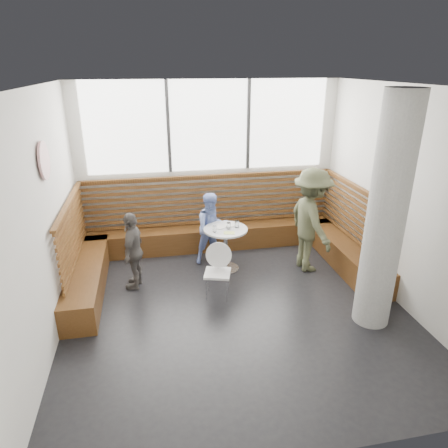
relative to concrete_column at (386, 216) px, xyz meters
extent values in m
cube|color=silver|center=(-1.85, 0.60, 0.00)|extent=(5.00, 5.00, 3.20)
cube|color=black|center=(-1.85, 0.60, -1.60)|extent=(5.00, 5.00, 0.01)
cube|color=white|center=(-1.85, 0.60, 1.60)|extent=(5.00, 5.00, 0.01)
cube|color=white|center=(-1.85, 3.08, 0.77)|extent=(4.50, 0.02, 1.65)
cube|color=#3F3F42|center=(-2.60, 3.06, 0.77)|extent=(0.06, 0.04, 1.65)
cube|color=#3F3F42|center=(-1.10, 3.06, 0.77)|extent=(0.06, 0.04, 1.65)
cube|color=#4A2C12|center=(-1.85, 2.85, -1.38)|extent=(5.00, 0.50, 0.45)
cube|color=#4A2C12|center=(-4.10, 1.85, -1.38)|extent=(0.50, 2.50, 0.45)
cube|color=#4A2C12|center=(0.40, 1.85, -1.38)|extent=(0.50, 2.50, 0.45)
cube|color=#502F14|center=(-1.85, 3.02, -0.65)|extent=(4.88, 0.08, 0.98)
cube|color=#502F14|center=(-4.27, 1.85, -0.65)|extent=(0.08, 2.38, 0.98)
cube|color=#502F14|center=(0.57, 1.85, -0.65)|extent=(0.08, 2.38, 0.98)
cylinder|color=gray|center=(0.00, 0.00, 0.00)|extent=(0.50, 0.50, 3.20)
cylinder|color=white|center=(-4.31, 1.00, 0.70)|extent=(0.03, 0.50, 0.50)
cylinder|color=silver|center=(-1.76, 1.90, -1.59)|extent=(0.48, 0.48, 0.03)
cylinder|color=silver|center=(-1.76, 1.90, -1.21)|extent=(0.07, 0.07, 0.76)
cylinder|color=#B7B7BA|center=(-1.76, 1.90, -0.83)|extent=(0.77, 0.77, 0.03)
cube|color=white|center=(-2.07, 1.01, -1.18)|extent=(0.39, 0.37, 0.04)
cylinder|color=white|center=(-2.07, 1.18, -0.95)|extent=(0.41, 0.09, 0.41)
cylinder|color=silver|center=(-2.22, 0.87, -1.40)|extent=(0.02, 0.02, 0.40)
cylinder|color=silver|center=(-1.91, 0.87, -1.40)|extent=(0.02, 0.02, 0.40)
cylinder|color=silver|center=(-2.22, 1.15, -1.40)|extent=(0.02, 0.02, 0.40)
cylinder|color=silver|center=(-1.91, 1.15, -1.40)|extent=(0.02, 0.02, 0.40)
imported|color=#4D5136|center=(-0.30, 1.66, -0.68)|extent=(0.79, 1.25, 1.85)
imported|color=#7E95DB|center=(-1.94, 2.25, -0.94)|extent=(0.74, 0.63, 1.33)
imported|color=#5A5552|center=(-3.34, 1.61, -0.95)|extent=(0.50, 0.82, 1.30)
cylinder|color=white|center=(-1.85, 1.98, -0.80)|extent=(0.22, 0.22, 0.02)
cylinder|color=white|center=(-1.66, 2.04, -0.80)|extent=(0.22, 0.22, 0.02)
cylinder|color=white|center=(-1.98, 1.79, -0.76)|extent=(0.07, 0.07, 0.11)
cylinder|color=white|center=(-1.72, 1.88, -0.75)|extent=(0.07, 0.07, 0.11)
cylinder|color=white|center=(-1.56, 1.92, -0.75)|extent=(0.08, 0.08, 0.12)
cube|color=#A5C64C|center=(-1.74, 1.70, -0.81)|extent=(0.21, 0.17, 0.00)
camera|label=1|loc=(-3.00, -4.37, 1.85)|focal=32.00mm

